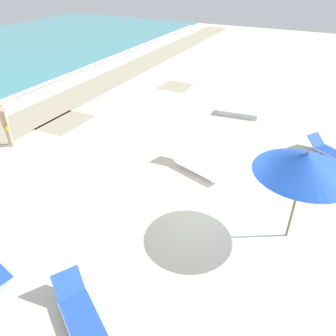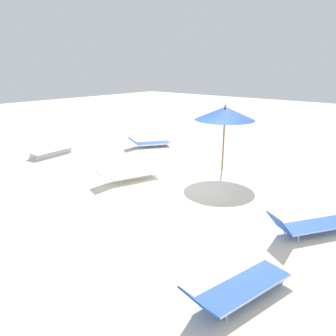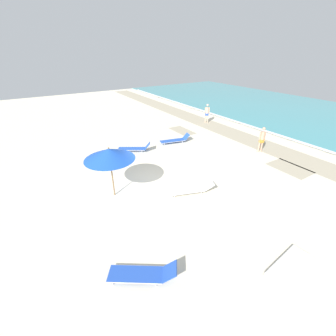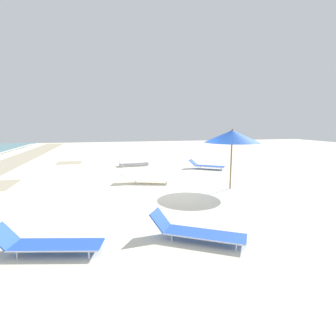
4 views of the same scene
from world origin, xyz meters
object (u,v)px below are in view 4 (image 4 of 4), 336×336
object	(u,v)px
beach_umbrella	(232,137)
sun_lounger_near_water_left	(146,179)
sun_lounger_near_water_right	(196,231)
sun_lounger_under_umbrella	(47,243)
sun_lounger_beside_umbrella	(206,165)
lounger_stack	(134,164)

from	to	relation	value
beach_umbrella	sun_lounger_near_water_left	size ratio (longest dim) A/B	1.08
sun_lounger_near_water_right	sun_lounger_under_umbrella	bearing A→B (deg)	119.31
sun_lounger_near_water_right	sun_lounger_near_water_left	bearing A→B (deg)	34.04
beach_umbrella	sun_lounger_under_umbrella	world-z (taller)	beach_umbrella
sun_lounger_under_umbrella	sun_lounger_beside_umbrella	size ratio (longest dim) A/B	1.11
sun_lounger_under_umbrella	sun_lounger_near_water_left	xyz separation A→B (m)	(5.99, -3.05, -0.01)
sun_lounger_under_umbrella	sun_lounger_near_water_right	bearing A→B (deg)	-79.84
sun_lounger_near_water_left	sun_lounger_under_umbrella	bearing A→B (deg)	171.64
sun_lounger_under_umbrella	beach_umbrella	bearing A→B (deg)	-43.71
beach_umbrella	lounger_stack	xyz separation A→B (m)	(6.97, 3.28, -2.06)
sun_lounger_beside_umbrella	lounger_stack	bearing A→B (deg)	95.92
sun_lounger_under_umbrella	sun_lounger_near_water_left	world-z (taller)	sun_lounger_under_umbrella
sun_lounger_near_water_left	sun_lounger_near_water_right	world-z (taller)	sun_lounger_near_water_right
lounger_stack	sun_lounger_near_water_left	distance (m)	5.16
lounger_stack	sun_lounger_near_water_right	xyz separation A→B (m)	(-11.30, -0.21, 0.10)
lounger_stack	sun_lounger_near_water_left	size ratio (longest dim) A/B	0.82
sun_lounger_near_water_left	sun_lounger_beside_umbrella	bearing A→B (deg)	-35.60
sun_lounger_beside_umbrella	sun_lounger_near_water_right	world-z (taller)	sun_lounger_near_water_right
beach_umbrella	lounger_stack	size ratio (longest dim) A/B	1.31
sun_lounger_beside_umbrella	sun_lounger_near_water_left	world-z (taller)	sun_lounger_beside_umbrella
lounger_stack	sun_lounger_near_water_left	bearing A→B (deg)	174.00
beach_umbrella	sun_lounger_near_water_left	bearing A→B (deg)	61.09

